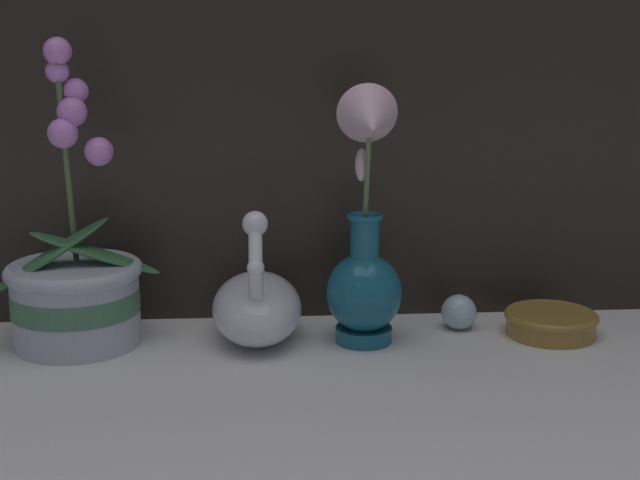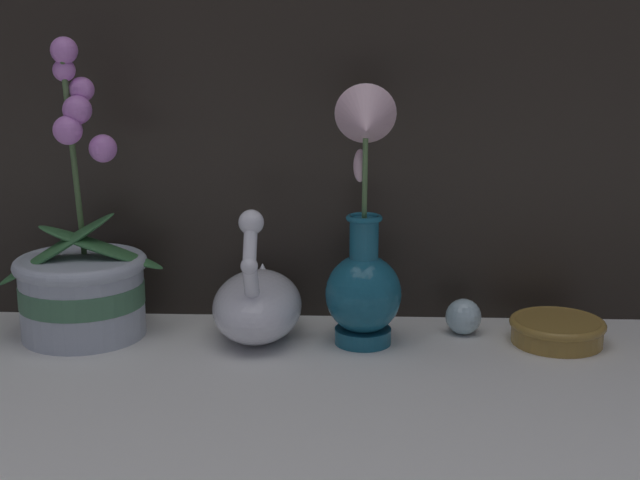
{
  "view_description": "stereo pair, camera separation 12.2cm",
  "coord_description": "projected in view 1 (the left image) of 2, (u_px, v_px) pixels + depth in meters",
  "views": [
    {
      "loc": [
        -0.06,
        -1.09,
        0.43
      ],
      "look_at": [
        0.02,
        0.1,
        0.14
      ],
      "focal_mm": 50.0,
      "sensor_mm": 36.0,
      "label": 1
    },
    {
      "loc": [
        0.07,
        -1.09,
        0.43
      ],
      "look_at": [
        0.02,
        0.1,
        0.14
      ],
      "focal_mm": 50.0,
      "sensor_mm": 36.0,
      "label": 2
    }
  ],
  "objects": [
    {
      "name": "ground_plane",
      "position": [
        310.0,
        366.0,
        1.16
      ],
      "size": [
        2.8,
        2.8,
        0.0
      ],
      "primitive_type": "plane",
      "color": "silver"
    },
    {
      "name": "blue_vase",
      "position": [
        365.0,
        252.0,
        1.21
      ],
      "size": [
        0.11,
        0.14,
        0.36
      ],
      "color": "#195B75",
      "rests_on": "ground_plane"
    },
    {
      "name": "orchid_potted_plant",
      "position": [
        75.0,
        288.0,
        1.22
      ],
      "size": [
        0.24,
        0.19,
        0.42
      ],
      "color": "#B2BCCC",
      "rests_on": "ground_plane"
    },
    {
      "name": "glass_sphere",
      "position": [
        459.0,
        312.0,
        1.3
      ],
      "size": [
        0.05,
        0.05,
        0.05
      ],
      "color": "silver",
      "rests_on": "ground_plane"
    },
    {
      "name": "swan_figurine",
      "position": [
        257.0,
        304.0,
        1.25
      ],
      "size": [
        0.12,
        0.21,
        0.2
      ],
      "color": "white",
      "rests_on": "ground_plane"
    },
    {
      "name": "amber_dish",
      "position": [
        551.0,
        321.0,
        1.27
      ],
      "size": [
        0.13,
        0.13,
        0.03
      ],
      "color": "olive",
      "rests_on": "ground_plane"
    }
  ]
}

